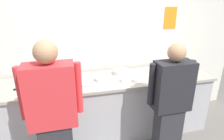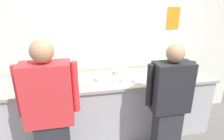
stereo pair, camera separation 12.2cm
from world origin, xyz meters
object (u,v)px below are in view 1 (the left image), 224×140
at_px(chef_near_left, 54,117).
at_px(squeeze_bottle_primary, 48,78).
at_px(deli_cup, 37,79).
at_px(chefs_knife, 23,89).
at_px(chef_center, 170,103).
at_px(plate_stack_rear, 102,79).
at_px(sheet_tray, 78,83).
at_px(ramekin_green_sauce, 136,80).
at_px(squeeze_bottle_secondary, 165,73).
at_px(plate_stack_front, 121,72).
at_px(ramekin_orange_sauce, 123,80).
at_px(mixing_bowl_steel, 181,70).
at_px(ramekin_red_sauce, 155,77).

distance_m(chef_near_left, squeeze_bottle_primary, 0.78).
relative_size(deli_cup, chefs_knife, 0.33).
relative_size(chef_center, plate_stack_rear, 7.25).
xyz_separation_m(squeeze_bottle_primary, deli_cup, (-0.17, 0.15, -0.06)).
bearing_deg(squeeze_bottle_primary, deli_cup, 137.90).
bearing_deg(squeeze_bottle_primary, plate_stack_rear, -1.90).
bearing_deg(sheet_tray, chef_near_left, -112.91).
xyz_separation_m(ramekin_green_sauce, chefs_knife, (-1.51, 0.12, -0.02)).
bearing_deg(chefs_knife, squeeze_bottle_secondary, -3.85).
distance_m(squeeze_bottle_primary, ramekin_green_sauce, 1.20).
xyz_separation_m(plate_stack_front, chefs_knife, (-1.40, -0.21, -0.03)).
height_order(plate_stack_front, deli_cup, deli_cup).
bearing_deg(ramekin_orange_sauce, squeeze_bottle_primary, 172.17).
distance_m(squeeze_bottle_primary, chefs_knife, 0.34).
relative_size(ramekin_green_sauce, deli_cup, 1.01).
distance_m(chef_center, chefs_knife, 1.89).
xyz_separation_m(sheet_tray, squeeze_bottle_secondary, (1.25, -0.15, 0.09)).
height_order(mixing_bowl_steel, ramekin_orange_sauce, mixing_bowl_steel).
distance_m(chef_near_left, plate_stack_front, 1.34).
relative_size(chef_near_left, ramekin_green_sauce, 18.64).
height_order(chef_center, squeeze_bottle_secondary, chef_center).
bearing_deg(ramekin_green_sauce, chefs_knife, 175.34).
height_order(plate_stack_front, plate_stack_rear, plate_stack_front).
bearing_deg(squeeze_bottle_secondary, ramekin_red_sauce, 150.99).
height_order(chef_center, squeeze_bottle_primary, chef_center).
bearing_deg(ramekin_green_sauce, ramekin_orange_sauce, 164.43).
xyz_separation_m(sheet_tray, chefs_knife, (-0.71, -0.01, -0.01)).
bearing_deg(ramekin_red_sauce, chef_near_left, -156.28).
distance_m(chef_near_left, chefs_knife, 0.81).
xyz_separation_m(plate_stack_rear, squeeze_bottle_secondary, (0.90, -0.17, 0.08)).
relative_size(plate_stack_rear, ramekin_orange_sauce, 2.39).
bearing_deg(ramekin_orange_sauce, squeeze_bottle_secondary, -5.13).
bearing_deg(plate_stack_rear, ramekin_red_sauce, -7.79).
bearing_deg(mixing_bowl_steel, ramekin_red_sauce, -167.75).
bearing_deg(squeeze_bottle_primary, mixing_bowl_steel, -0.73).
relative_size(squeeze_bottle_secondary, chefs_knife, 0.75).
bearing_deg(sheet_tray, plate_stack_rear, 4.19).
bearing_deg(deli_cup, ramekin_red_sauce, -9.48).
bearing_deg(chef_center, plate_stack_front, 114.27).
relative_size(sheet_tray, squeeze_bottle_primary, 1.95).
distance_m(chef_center, ramekin_orange_sauce, 0.72).
height_order(chef_near_left, plate_stack_rear, chef_near_left).
distance_m(sheet_tray, chefs_knife, 0.71).
bearing_deg(sheet_tray, ramekin_green_sauce, -9.66).
bearing_deg(plate_stack_rear, ramekin_orange_sauce, -22.41).
bearing_deg(chef_center, deli_cup, 152.27).
relative_size(plate_stack_rear, chefs_knife, 0.79).
height_order(squeeze_bottle_secondary, ramekin_red_sauce, squeeze_bottle_secondary).
height_order(chef_center, deli_cup, chef_center).
height_order(plate_stack_rear, sheet_tray, plate_stack_rear).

